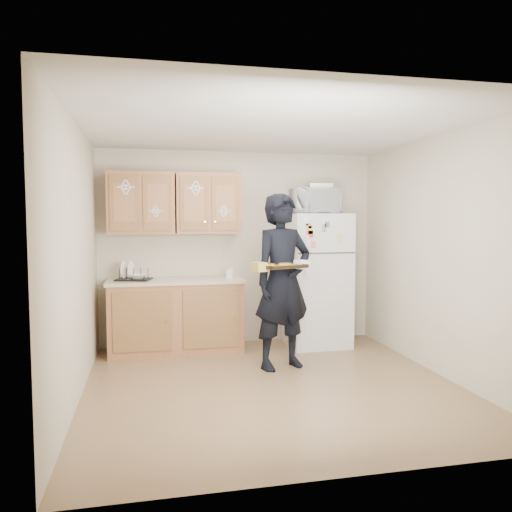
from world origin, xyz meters
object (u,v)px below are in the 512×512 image
at_px(baking_tray, 281,267).
at_px(microwave, 315,201).
at_px(person, 283,281).
at_px(dish_rack, 134,274).
at_px(refrigerator, 317,280).

xyz_separation_m(baking_tray, microwave, (0.74, 1.11, 0.71)).
bearing_deg(person, microwave, 33.41).
distance_m(baking_tray, dish_rack, 1.93).
height_order(refrigerator, baking_tray, refrigerator).
bearing_deg(refrigerator, microwave, -136.42).
bearing_deg(dish_rack, person, -29.69).
height_order(person, baking_tray, person).
bearing_deg(person, refrigerator, 32.86).
height_order(microwave, dish_rack, microwave).
distance_m(microwave, dish_rack, 2.41).
relative_size(person, dish_rack, 4.90).
height_order(refrigerator, dish_rack, refrigerator).
xyz_separation_m(refrigerator, microwave, (-0.05, -0.05, 1.01)).
bearing_deg(person, dish_rack, 131.67).
height_order(baking_tray, microwave, microwave).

